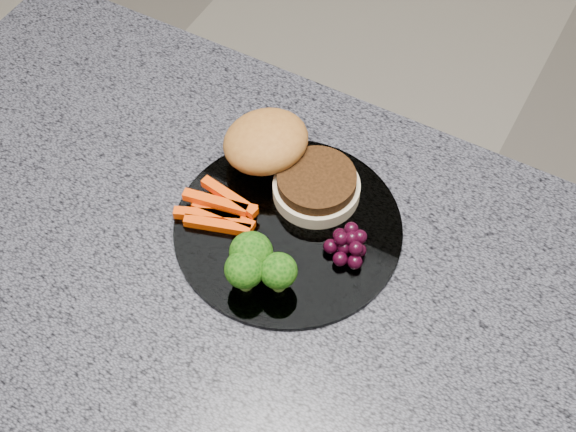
{
  "coord_description": "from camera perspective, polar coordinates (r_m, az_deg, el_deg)",
  "views": [
    {
      "loc": [
        0.17,
        -0.37,
        1.65
      ],
      "look_at": [
        -0.08,
        0.08,
        0.93
      ],
      "focal_mm": 50.0,
      "sensor_mm": 36.0,
      "label": 1
    }
  ],
  "objects": [
    {
      "name": "countertop",
      "position": [
        0.87,
        2.03,
        -7.43
      ],
      "size": [
        1.2,
        0.6,
        0.04
      ],
      "primitive_type": "cube",
      "color": "#54545F",
      "rests_on": "island_cabinet"
    },
    {
      "name": "plate",
      "position": [
        0.91,
        0.0,
        -0.84
      ],
      "size": [
        0.26,
        0.26,
        0.01
      ],
      "primitive_type": "cylinder",
      "color": "white",
      "rests_on": "countertop"
    },
    {
      "name": "burger",
      "position": [
        0.94,
        -0.33,
        4.05
      ],
      "size": [
        0.19,
        0.13,
        0.06
      ],
      "rotation": [
        0.0,
        0.0,
        -0.17
      ],
      "color": "beige",
      "rests_on": "plate"
    },
    {
      "name": "carrot_sticks",
      "position": [
        0.91,
        -4.88,
        0.44
      ],
      "size": [
        0.09,
        0.06,
        0.02
      ],
      "rotation": [
        0.0,
        0.0,
        -0.07
      ],
      "color": "#F44304",
      "rests_on": "plate"
    },
    {
      "name": "broccoli",
      "position": [
        0.84,
        -2.26,
        -3.38
      ],
      "size": [
        0.08,
        0.07,
        0.06
      ],
      "rotation": [
        0.0,
        0.0,
        -0.34
      ],
      "color": "olive",
      "rests_on": "plate"
    },
    {
      "name": "grape_bunch",
      "position": [
        0.88,
        4.35,
        -2.01
      ],
      "size": [
        0.05,
        0.05,
        0.03
      ],
      "rotation": [
        0.0,
        0.0,
        0.06
      ],
      "color": "black",
      "rests_on": "plate"
    }
  ]
}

